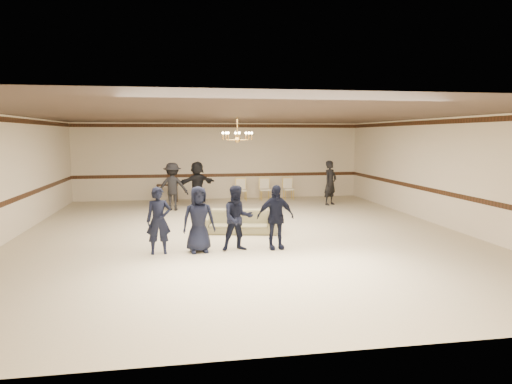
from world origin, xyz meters
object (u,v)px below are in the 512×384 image
at_px(chandelier, 237,129).
at_px(boy_b, 199,219).
at_px(banquet_chair_right, 289,189).
at_px(banquet_chair_left, 241,190).
at_px(boy_c, 238,218).
at_px(boy_d, 275,217).
at_px(adult_left, 173,187).
at_px(adult_right, 330,183).
at_px(adult_mid, 197,184).
at_px(settee, 239,221).
at_px(console_table, 168,193).
at_px(boy_a, 159,221).
at_px(banquet_chair_mid, 265,189).

xyz_separation_m(chandelier, boy_b, (-1.26, -2.82, -2.11)).
distance_m(boy_b, banquet_chair_right, 9.01).
bearing_deg(chandelier, banquet_chair_left, 81.20).
relative_size(boy_c, boy_d, 1.00).
distance_m(chandelier, adult_left, 4.28).
height_order(adult_right, banquet_chair_right, adult_right).
xyz_separation_m(chandelier, adult_mid, (-1.04, 3.94, -2.02)).
distance_m(boy_c, settee, 2.02).
bearing_deg(console_table, adult_right, -14.43).
xyz_separation_m(boy_b, boy_d, (1.80, 0.00, 0.00)).
bearing_deg(boy_a, banquet_chair_left, 65.26).
xyz_separation_m(chandelier, settee, (-0.07, -0.88, -2.57)).
xyz_separation_m(boy_a, adult_right, (6.21, 6.36, 0.09)).
height_order(chandelier, boy_c, chandelier).
height_order(boy_b, banquet_chair_mid, boy_b).
height_order(boy_c, adult_mid, adult_mid).
bearing_deg(boy_b, settee, 50.99).
bearing_deg(console_table, banquet_chair_right, 0.01).
height_order(boy_d, banquet_chair_left, boy_d).
bearing_deg(boy_c, chandelier, 76.77).
relative_size(adult_mid, console_table, 2.02).
height_order(boy_b, boy_d, same).
height_order(boy_a, boy_c, same).
distance_m(boy_c, boy_d, 0.90).
bearing_deg(adult_mid, adult_right, 151.02).
height_order(settee, adult_left, adult_left).
bearing_deg(banquet_chair_right, banquet_chair_mid, 179.80).
xyz_separation_m(adult_mid, banquet_chair_mid, (2.85, 1.28, -0.41)).
bearing_deg(boy_c, adult_right, 49.20).
bearing_deg(boy_a, settee, 38.51).
distance_m(adult_left, banquet_chair_mid, 4.26).
distance_m(banquet_chair_left, banquet_chair_mid, 1.00).
distance_m(settee, banquet_chair_right, 6.74).
distance_m(boy_c, banquet_chair_mid, 8.33).
height_order(settee, adult_mid, adult_mid).
distance_m(chandelier, console_table, 6.36).
bearing_deg(console_table, banquet_chair_left, -1.51).
bearing_deg(adult_mid, chandelier, 80.35).
bearing_deg(adult_mid, boy_a, 56.15).
relative_size(boy_b, adult_left, 0.89).
bearing_deg(settee, banquet_chair_mid, 84.60).
bearing_deg(boy_c, console_table, 96.54).
bearing_deg(console_table, settee, -69.07).
bearing_deg(settee, boy_a, -125.26).
distance_m(banquet_chair_right, console_table, 5.00).
height_order(adult_left, banquet_chair_right, adult_left).
xyz_separation_m(boy_c, adult_mid, (-0.69, 6.76, 0.09)).
bearing_deg(adult_right, console_table, 128.29).
xyz_separation_m(adult_mid, banquet_chair_left, (1.85, 1.28, -0.41)).
distance_m(adult_left, banquet_chair_left, 3.41).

